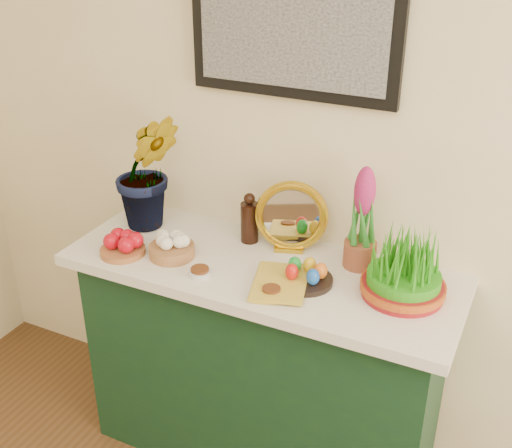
{
  "coord_description": "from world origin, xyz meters",
  "views": [
    {
      "loc": [
        0.36,
        0.25,
        2.04
      ],
      "look_at": [
        -0.47,
        1.95,
        1.07
      ],
      "focal_mm": 45.0,
      "sensor_mm": 36.0,
      "label": 1
    }
  ],
  "objects_px": {
    "mirror": "(291,217)",
    "book": "(254,280)",
    "wheatgrass_sabzeh": "(405,269)",
    "sideboard": "(262,368)",
    "hyacinth_green": "(146,153)"
  },
  "relations": [
    {
      "from": "book",
      "to": "wheatgrass_sabzeh",
      "type": "bearing_deg",
      "value": 2.24
    },
    {
      "from": "sideboard",
      "to": "wheatgrass_sabzeh",
      "type": "distance_m",
      "value": 0.75
    },
    {
      "from": "wheatgrass_sabzeh",
      "to": "mirror",
      "type": "bearing_deg",
      "value": 164.1
    },
    {
      "from": "sideboard",
      "to": "book",
      "type": "distance_m",
      "value": 0.5
    },
    {
      "from": "sideboard",
      "to": "wheatgrass_sabzeh",
      "type": "relative_size",
      "value": 4.75
    },
    {
      "from": "mirror",
      "to": "sideboard",
      "type": "bearing_deg",
      "value": -107.78
    },
    {
      "from": "book",
      "to": "hyacinth_green",
      "type": "bearing_deg",
      "value": 142.94
    },
    {
      "from": "sideboard",
      "to": "mirror",
      "type": "distance_m",
      "value": 0.61
    },
    {
      "from": "mirror",
      "to": "book",
      "type": "relative_size",
      "value": 1.15
    },
    {
      "from": "mirror",
      "to": "book",
      "type": "bearing_deg",
      "value": -93.16
    },
    {
      "from": "book",
      "to": "wheatgrass_sabzeh",
      "type": "distance_m",
      "value": 0.49
    },
    {
      "from": "book",
      "to": "wheatgrass_sabzeh",
      "type": "relative_size",
      "value": 0.85
    },
    {
      "from": "sideboard",
      "to": "hyacinth_green",
      "type": "relative_size",
      "value": 2.15
    },
    {
      "from": "sideboard",
      "to": "book",
      "type": "xyz_separation_m",
      "value": [
        0.03,
        -0.13,
        0.48
      ]
    },
    {
      "from": "sideboard",
      "to": "book",
      "type": "bearing_deg",
      "value": -76.81
    }
  ]
}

